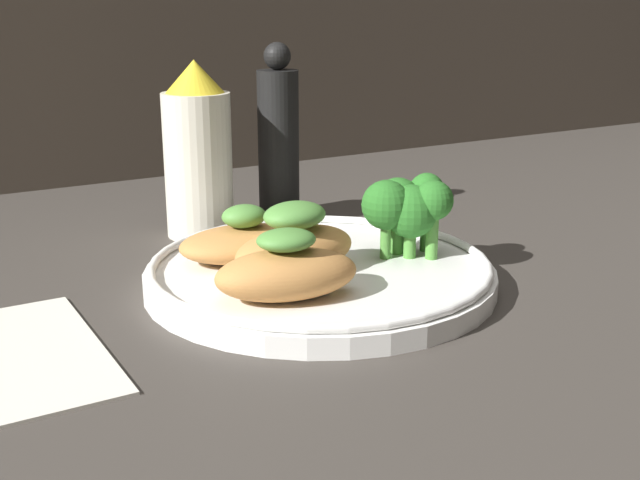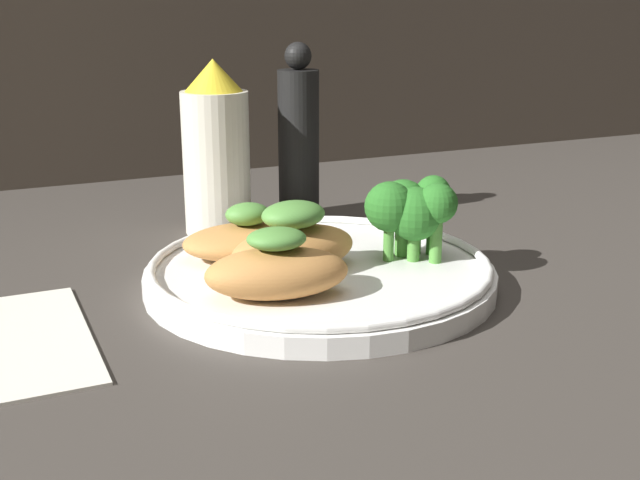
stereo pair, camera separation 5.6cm
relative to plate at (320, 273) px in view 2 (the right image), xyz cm
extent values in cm
cube|color=#3D3833|center=(0.00, 0.00, -1.49)|extent=(180.00, 180.00, 1.00)
cylinder|color=white|center=(0.00, 0.00, -0.29)|extent=(24.59, 24.59, 1.40)
torus|color=white|center=(0.00, 0.00, 0.71)|extent=(23.99, 23.99, 0.60)
ellipsoid|color=#BC7F42|center=(-4.83, -4.11, 1.98)|extent=(10.00, 6.91, 3.15)
ellipsoid|color=#518E3D|center=(-4.83, -4.11, 4.23)|extent=(4.31, 3.74, 1.35)
ellipsoid|color=#BC7F42|center=(-1.99, 0.00, 1.98)|extent=(10.04, 6.71, 3.14)
ellipsoid|color=#518E3D|center=(-1.99, 0.00, 4.46)|extent=(5.09, 4.35, 1.81)
ellipsoid|color=#BC7F42|center=(-3.80, 4.24, 1.63)|extent=(10.30, 7.34, 2.43)
ellipsoid|color=#518E3D|center=(-3.80, 4.24, 3.66)|extent=(3.56, 3.01, 1.64)
cylinder|color=#4C8E38|center=(8.71, -0.60, 2.27)|extent=(0.73, 0.73, 3.72)
sphere|color=#286B23|center=(8.71, -0.60, 5.03)|extent=(2.59, 2.59, 2.59)
cylinder|color=#4C8E38|center=(7.65, 0.01, 1.56)|extent=(0.96, 0.96, 2.30)
sphere|color=#286B23|center=(7.65, 0.01, 3.72)|extent=(2.86, 2.86, 2.86)
cylinder|color=#4C8E38|center=(6.57, 0.19, 1.67)|extent=(1.04, 1.04, 2.51)
sphere|color=#286B23|center=(6.57, 0.19, 4.23)|extent=(3.72, 3.72, 3.72)
cylinder|color=#4C8E38|center=(5.12, -0.63, 1.79)|extent=(0.77, 0.77, 2.75)
sphere|color=#286B23|center=(5.12, -0.63, 4.41)|extent=(3.58, 3.58, 3.58)
cylinder|color=#4C8E38|center=(6.74, -1.38, 1.47)|extent=(0.90, 0.90, 2.12)
sphere|color=#286B23|center=(6.74, -1.38, 3.89)|extent=(3.87, 3.87, 3.87)
cylinder|color=#4C8E38|center=(7.96, -2.38, 2.08)|extent=(0.89, 0.89, 3.35)
sphere|color=#286B23|center=(7.96, -2.38, 4.76)|extent=(2.87, 2.87, 2.87)
cylinder|color=silver|center=(-2.29, 16.36, 5.06)|extent=(5.70, 5.70, 12.09)
cone|color=yellow|center=(-2.29, 16.36, 12.44)|extent=(4.84, 4.84, 2.66)
cylinder|color=black|center=(5.33, 16.36, 5.80)|extent=(3.63, 3.63, 13.59)
sphere|color=black|center=(5.33, 16.36, 13.78)|extent=(2.36, 2.36, 2.36)
camera|label=1|loc=(-26.93, -46.00, 18.56)|focal=45.00mm
camera|label=2|loc=(-21.99, -48.56, 18.56)|focal=45.00mm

